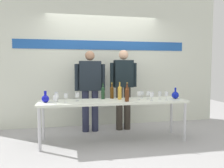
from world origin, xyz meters
TOP-DOWN VIEW (x-y plane):
  - ground_plane at (0.00, 0.00)m, footprint 10.00×10.00m
  - back_wall at (0.00, 1.22)m, footprint 5.55×0.11m
  - display_table at (0.00, 0.00)m, footprint 2.63×0.63m
  - decanter_blue_left at (-1.18, -0.02)m, footprint 0.12×0.12m
  - decanter_blue_right at (1.19, -0.02)m, footprint 0.13×0.13m
  - presenter_left at (-0.35, 0.69)m, footprint 0.63×0.22m
  - presenter_right at (0.35, 0.69)m, footprint 0.58×0.22m
  - wine_bottle_0 at (0.02, 0.26)m, footprint 0.07×0.07m
  - wine_bottle_1 at (0.20, -0.17)m, footprint 0.07×0.07m
  - wine_bottle_2 at (0.30, 0.17)m, footprint 0.07×0.07m
  - wine_bottle_3 at (0.14, 0.11)m, footprint 0.07×0.07m
  - wine_bottle_4 at (-0.16, 0.22)m, footprint 0.07×0.07m
  - wine_glass_left_0 at (-0.64, 0.05)m, footprint 0.07×0.07m
  - wine_glass_left_1 at (-0.84, -0.06)m, footprint 0.06×0.06m
  - wine_glass_left_2 at (-1.00, -0.23)m, footprint 0.06×0.06m
  - wine_glass_left_3 at (-1.00, 0.05)m, footprint 0.07×0.07m
  - wine_glass_left_4 at (-1.01, 0.18)m, footprint 0.06×0.06m
  - wine_glass_right_0 at (0.87, -0.02)m, footprint 0.06×0.06m
  - wine_glass_right_1 at (0.60, 0.20)m, footprint 0.06×0.06m
  - wine_glass_right_2 at (0.66, 0.03)m, footprint 0.07×0.07m
  - wine_glass_right_3 at (0.46, -0.03)m, footprint 0.06×0.06m
  - wine_glass_right_4 at (0.94, -0.16)m, footprint 0.06×0.06m
  - wine_glass_right_5 at (0.67, -0.14)m, footprint 0.07×0.07m

SIDE VIEW (x-z plane):
  - ground_plane at x=0.00m, z-range 0.00..0.00m
  - display_table at x=0.00m, z-range 0.32..1.06m
  - decanter_blue_left at x=-1.18m, z-range 0.71..0.91m
  - decanter_blue_right at x=1.19m, z-range 0.71..0.92m
  - wine_glass_right_1 at x=0.60m, z-range 0.77..0.90m
  - wine_glass_left_3 at x=-1.00m, z-range 0.77..0.90m
  - wine_glass_left_2 at x=-1.00m, z-range 0.77..0.91m
  - wine_glass_right_0 at x=0.87m, z-range 0.77..0.91m
  - wine_glass_right_5 at x=0.67m, z-range 0.77..0.92m
  - wine_glass_right_2 at x=0.66m, z-range 0.77..0.92m
  - wine_glass_left_0 at x=-0.64m, z-range 0.77..0.92m
  - wine_glass_left_4 at x=-1.01m, z-range 0.77..0.93m
  - wine_glass_right_4 at x=0.94m, z-range 0.77..0.93m
  - wine_glass_left_1 at x=-0.84m, z-range 0.78..0.93m
  - wine_glass_right_3 at x=0.46m, z-range 0.78..0.93m
  - wine_bottle_0 at x=0.02m, z-range 0.72..1.02m
  - wine_bottle_4 at x=-0.16m, z-range 0.72..1.02m
  - wine_bottle_1 at x=0.20m, z-range 0.71..1.03m
  - wine_bottle_2 at x=0.30m, z-range 0.72..1.02m
  - wine_bottle_3 at x=0.14m, z-range 0.72..1.04m
  - presenter_left at x=-0.35m, z-range 0.13..1.79m
  - presenter_right at x=0.35m, z-range 0.12..1.82m
  - back_wall at x=0.00m, z-range 0.00..3.00m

